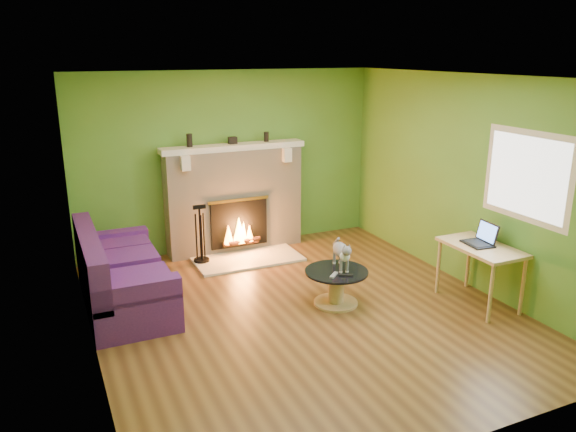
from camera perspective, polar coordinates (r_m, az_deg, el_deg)
name	(u,v)px	position (r m, az deg, el deg)	size (l,w,h in m)	color
floor	(303,311)	(6.49, 1.55, -9.65)	(5.00, 5.00, 0.00)	#583519
ceiling	(305,77)	(5.83, 1.75, 13.96)	(5.00, 5.00, 0.00)	white
wall_back	(229,161)	(8.29, -5.98, 5.56)	(5.00, 5.00, 0.00)	#4E802A
wall_front	(464,287)	(4.05, 17.44, -6.86)	(5.00, 5.00, 0.00)	#4E802A
wall_left	(83,227)	(5.47, -20.08, -1.08)	(5.00, 5.00, 0.00)	#4E802A
wall_right	(468,182)	(7.28, 17.81, 3.33)	(5.00, 5.00, 0.00)	#4E802A
window_frame	(527,176)	(6.60, 23.12, 3.73)	(1.20, 1.20, 0.00)	silver
window_pane	(527,176)	(6.59, 23.07, 3.73)	(1.06, 1.06, 0.00)	white
fireplace	(234,199)	(8.24, -5.46, 1.74)	(2.10, 0.46, 1.58)	beige
hearth	(248,259)	(8.00, -4.10, -4.37)	(1.50, 0.75, 0.03)	beige
mantel	(233,147)	(8.06, -5.56, 6.99)	(2.10, 0.28, 0.08)	silver
sofa	(119,276)	(6.81, -16.79, -5.90)	(0.90, 1.99, 0.89)	#471A65
coffee_table	(336,285)	(6.59, 4.91, -6.97)	(0.73, 0.73, 0.42)	tan
desk	(481,253)	(6.81, 19.03, -3.56)	(0.56, 0.97, 0.72)	tan
cat	(341,254)	(6.54, 5.39, -3.83)	(0.21, 0.58, 0.36)	slate
remote_silver	(334,275)	(6.38, 4.69, -5.99)	(0.17, 0.04, 0.02)	gray
remote_black	(346,275)	(6.39, 5.90, -6.00)	(0.16, 0.04, 0.02)	black
laptop	(479,234)	(6.76, 18.79, -1.76)	(0.30, 0.34, 0.25)	black
fire_tools	(200,233)	(7.82, -8.88, -1.74)	(0.22, 0.22, 0.82)	black
mantel_vase_left	(189,140)	(7.89, -9.98, 7.58)	(0.08, 0.08, 0.18)	black
mantel_vase_right	(266,137)	(8.25, -2.22, 8.05)	(0.07, 0.07, 0.14)	black
mantel_box	(233,140)	(8.07, -5.65, 7.65)	(0.12, 0.08, 0.10)	black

